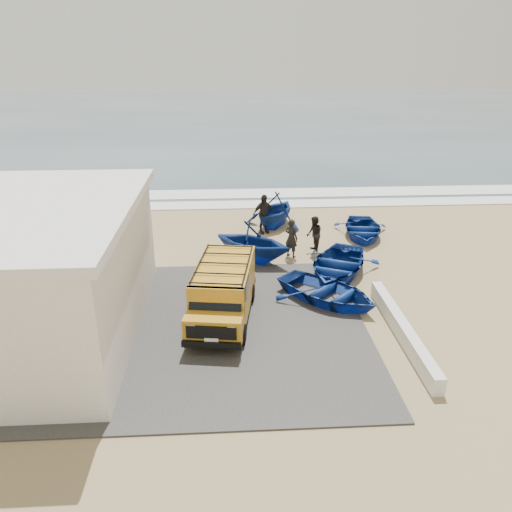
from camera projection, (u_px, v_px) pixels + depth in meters
name	position (u px, v px, depth m)	size (l,w,h in m)	color
ground	(243.00, 298.00, 18.51)	(160.00, 160.00, 0.00)	tan
slab	(185.00, 327.00, 16.54)	(12.00, 10.00, 0.05)	#3E3B39
ocean	(229.00, 115.00, 70.14)	(180.00, 88.00, 0.01)	#385166
surf_line	(236.00, 205.00, 29.56)	(180.00, 1.60, 0.06)	white
surf_wash	(235.00, 194.00, 31.87)	(180.00, 2.20, 0.04)	white
building	(2.00, 273.00, 15.42)	(8.40, 9.40, 4.30)	white
parapet	(402.00, 330.00, 15.91)	(0.35, 6.00, 0.55)	silver
van	(223.00, 290.00, 16.80)	(2.44, 4.80, 1.97)	orange
boat_near_left	(328.00, 291.00, 18.14)	(2.80, 3.92, 0.81)	navy
boat_near_right	(337.00, 264.00, 20.34)	(3.04, 4.25, 0.88)	navy
boat_mid_left	(252.00, 242.00, 21.39)	(3.04, 3.53, 1.86)	navy
boat_mid_right	(362.00, 229.00, 24.49)	(2.67, 3.73, 0.77)	navy
boat_far_left	(275.00, 210.00, 25.75)	(2.94, 3.41, 1.79)	navy
fisherman_front	(291.00, 238.00, 21.93)	(0.64, 0.42, 1.75)	black
fisherman_middle	(314.00, 235.00, 22.48)	(0.81, 0.63, 1.67)	black
fisherman_back	(264.00, 214.00, 24.75)	(1.17, 0.49, 1.99)	black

